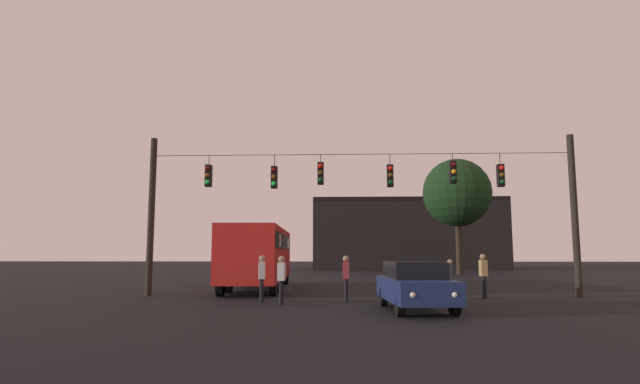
{
  "coord_description": "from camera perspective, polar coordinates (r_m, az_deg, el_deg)",
  "views": [
    {
      "loc": [
        -0.81,
        -5.04,
        1.78
      ],
      "look_at": [
        -1.9,
        22.09,
        5.08
      ],
      "focal_mm": 28.46,
      "sensor_mm": 36.0,
      "label": 1
    }
  ],
  "objects": [
    {
      "name": "city_bus",
      "position": [
        25.86,
        -6.88,
        -6.69
      ],
      "size": [
        2.99,
        11.1,
        3.0
      ],
      "color": "#B21E19",
      "rests_on": "ground"
    },
    {
      "name": "pedestrian_trailing",
      "position": [
        18.05,
        -4.36,
        -9.52
      ],
      "size": [
        0.26,
        0.37,
        1.69
      ],
      "color": "black",
      "rests_on": "ground"
    },
    {
      "name": "pedestrian_crossing_left",
      "position": [
        21.62,
        17.9,
        -8.66
      ],
      "size": [
        0.27,
        0.38,
        1.76
      ],
      "color": "black",
      "rests_on": "ground"
    },
    {
      "name": "overhead_signal_span",
      "position": [
        21.56,
        4.36,
        -0.9
      ],
      "size": [
        18.16,
        0.44,
        6.78
      ],
      "color": "black",
      "rests_on": "ground"
    },
    {
      "name": "pedestrian_crossing_center",
      "position": [
        19.13,
        2.94,
        -9.37
      ],
      "size": [
        0.24,
        0.36,
        1.7
      ],
      "color": "black",
      "rests_on": "ground"
    },
    {
      "name": "tree_left_silhouette",
      "position": [
        43.63,
        15.14,
        -0.11
      ],
      "size": [
        5.64,
        5.64,
        9.62
      ],
      "color": "#2D2116",
      "rests_on": "ground"
    },
    {
      "name": "pedestrian_near_bus",
      "position": [
        20.11,
        14.44,
        -9.31
      ],
      "size": [
        0.34,
        0.42,
        1.55
      ],
      "color": "black",
      "rests_on": "ground"
    },
    {
      "name": "car_near_right",
      "position": [
        16.48,
        10.66,
        -10.24
      ],
      "size": [
        2.15,
        4.45,
        1.52
      ],
      "color": "navy",
      "rests_on": "ground"
    },
    {
      "name": "ground_plane",
      "position": [
        29.61,
        3.92,
        -10.36
      ],
      "size": [
        168.0,
        168.0,
        0.0
      ],
      "primitive_type": "plane",
      "color": "black",
      "rests_on": "ground"
    },
    {
      "name": "corner_building",
      "position": [
        61.0,
        9.47,
        -4.81
      ],
      "size": [
        21.06,
        12.45,
        7.85
      ],
      "color": "black",
      "rests_on": "ground"
    },
    {
      "name": "pedestrian_crossing_right",
      "position": [
        18.99,
        -6.58,
        -9.32
      ],
      "size": [
        0.3,
        0.4,
        1.71
      ],
      "color": "black",
      "rests_on": "ground"
    }
  ]
}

